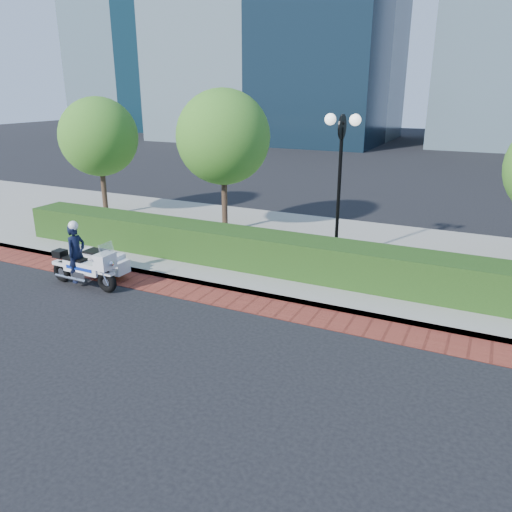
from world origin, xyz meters
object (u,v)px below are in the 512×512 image
at_px(lamppost, 340,165).
at_px(police_motorcycle, 89,261).
at_px(tree_b, 223,137).
at_px(tree_a, 99,137).

xyz_separation_m(lamppost, police_motorcycle, (-5.53, -4.31, -2.35)).
relative_size(tree_b, police_motorcycle, 2.21).
xyz_separation_m(lamppost, tree_a, (-10.00, 1.30, 0.26)).
bearing_deg(tree_b, tree_a, 180.00).
relative_size(lamppost, police_motorcycle, 1.90).
bearing_deg(tree_b, lamppost, -16.11).
relative_size(tree_a, tree_b, 0.94).
xyz_separation_m(tree_a, police_motorcycle, (4.47, -5.61, -2.61)).
xyz_separation_m(tree_a, tree_b, (5.50, 0.00, 0.21)).
height_order(lamppost, tree_b, tree_b).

